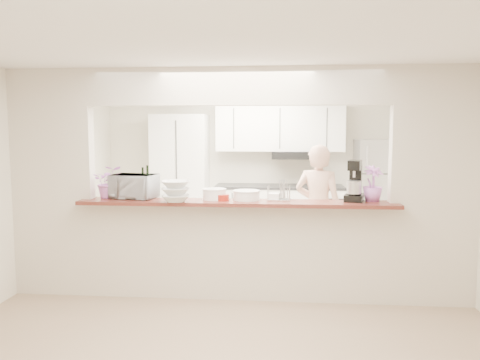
# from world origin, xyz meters

# --- Properties ---
(floor) EXTENTS (6.00, 6.00, 0.00)m
(floor) POSITION_xyz_m (0.00, 0.00, 0.00)
(floor) COLOR tan
(floor) RESTS_ON ground
(tile_overlay) EXTENTS (5.00, 2.90, 0.01)m
(tile_overlay) POSITION_xyz_m (0.00, 1.55, 0.01)
(tile_overlay) COLOR silver
(tile_overlay) RESTS_ON floor
(partition) EXTENTS (5.00, 0.15, 2.50)m
(partition) POSITION_xyz_m (0.00, 0.00, 1.48)
(partition) COLOR beige
(partition) RESTS_ON floor
(bar_counter) EXTENTS (3.40, 0.38, 1.09)m
(bar_counter) POSITION_xyz_m (0.00, -0.00, 0.58)
(bar_counter) COLOR beige
(bar_counter) RESTS_ON floor
(kitchen_cabinets) EXTENTS (3.15, 0.62, 2.25)m
(kitchen_cabinets) POSITION_xyz_m (-0.19, 2.72, 0.97)
(kitchen_cabinets) COLOR white
(kitchen_cabinets) RESTS_ON floor
(refrigerator) EXTENTS (0.75, 0.70, 1.70)m
(refrigerator) POSITION_xyz_m (2.05, 2.65, 0.85)
(refrigerator) COLOR #BDBCC2
(refrigerator) RESTS_ON floor
(flower_left) EXTENTS (0.40, 0.38, 0.36)m
(flower_left) POSITION_xyz_m (-1.44, 0.05, 1.27)
(flower_left) COLOR pink
(flower_left) RESTS_ON bar_counter
(wine_bottle_a) EXTENTS (0.07, 0.07, 0.34)m
(wine_bottle_a) POSITION_xyz_m (-1.05, 0.07, 1.22)
(wine_bottle_a) COLOR black
(wine_bottle_a) RESTS_ON bar_counter
(wine_bottle_b) EXTENTS (0.07, 0.07, 0.37)m
(wine_bottle_b) POSITION_xyz_m (-1.00, 0.07, 1.23)
(wine_bottle_b) COLOR black
(wine_bottle_b) RESTS_ON bar_counter
(toaster_oven) EXTENTS (0.53, 0.40, 0.27)m
(toaster_oven) POSITION_xyz_m (-1.15, 0.05, 1.22)
(toaster_oven) COLOR #B7B6BB
(toaster_oven) RESTS_ON bar_counter
(serving_bowls) EXTENTS (0.35, 0.35, 0.22)m
(serving_bowls) POSITION_xyz_m (-0.63, -0.17, 1.20)
(serving_bowls) COLOR silver
(serving_bowls) RESTS_ON bar_counter
(plate_stack_a) EXTENTS (0.26, 0.26, 0.12)m
(plate_stack_a) POSITION_xyz_m (-0.25, 0.03, 1.15)
(plate_stack_a) COLOR white
(plate_stack_a) RESTS_ON bar_counter
(plate_stack_b) EXTENTS (0.30, 0.30, 0.10)m
(plate_stack_b) POSITION_xyz_m (0.10, 0.03, 1.14)
(plate_stack_b) COLOR white
(plate_stack_b) RESTS_ON bar_counter
(red_bowl) EXTENTS (0.14, 0.14, 0.06)m
(red_bowl) POSITION_xyz_m (-0.15, -0.03, 1.12)
(red_bowl) COLOR maroon
(red_bowl) RESTS_ON bar_counter
(tan_bowl) EXTENTS (0.16, 0.16, 0.08)m
(tan_bowl) POSITION_xyz_m (0.05, 0.08, 1.13)
(tan_bowl) COLOR tan
(tan_bowl) RESTS_ON bar_counter
(utensil_caddy) EXTENTS (0.26, 0.16, 0.23)m
(utensil_caddy) POSITION_xyz_m (0.45, 0.01, 1.19)
(utensil_caddy) COLOR silver
(utensil_caddy) RESTS_ON bar_counter
(stand_mixer) EXTENTS (0.26, 0.33, 0.44)m
(stand_mixer) POSITION_xyz_m (1.25, 0.06, 1.29)
(stand_mixer) COLOR black
(stand_mixer) RESTS_ON bar_counter
(flower_right) EXTENTS (0.27, 0.27, 0.38)m
(flower_right) POSITION_xyz_m (1.44, 0.05, 1.28)
(flower_right) COLOR #C270D0
(flower_right) RESTS_ON bar_counter
(person) EXTENTS (0.70, 0.57, 1.66)m
(person) POSITION_xyz_m (0.95, 1.03, 0.83)
(person) COLOR #DAA68E
(person) RESTS_ON floor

